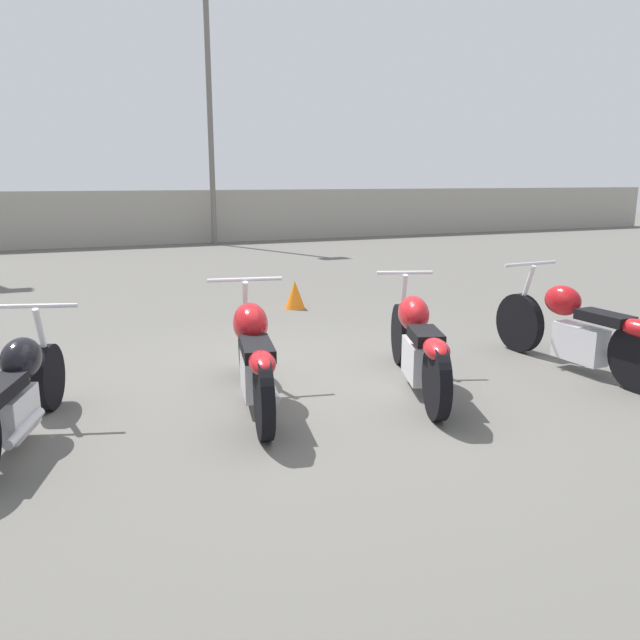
{
  "coord_description": "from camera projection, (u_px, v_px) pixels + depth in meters",
  "views": [
    {
      "loc": [
        -2.15,
        -5.25,
        1.91
      ],
      "look_at": [
        0.0,
        -0.13,
        0.65
      ],
      "focal_mm": 35.0,
      "sensor_mm": 36.0,
      "label": 1
    }
  ],
  "objects": [
    {
      "name": "light_pole_left",
      "position": [
        209.0,
        95.0,
        17.74
      ],
      "size": [
        0.7,
        0.35,
        7.12
      ],
      "color": "slate",
      "rests_on": "ground_plane"
    },
    {
      "name": "motorcycle_slot_3",
      "position": [
        579.0,
        330.0,
        6.25
      ],
      "size": [
        0.71,
        2.22,
        1.03
      ],
      "rotation": [
        0.0,
        0.0,
        0.04
      ],
      "color": "black",
      "rests_on": "ground_plane"
    },
    {
      "name": "motorcycle_slot_0",
      "position": [
        13.0,
        394.0,
        4.5
      ],
      "size": [
        0.84,
        1.89,
        0.93
      ],
      "rotation": [
        0.0,
        0.0,
        -0.31
      ],
      "color": "black",
      "rests_on": "ground_plane"
    },
    {
      "name": "motorcycle_slot_1",
      "position": [
        254.0,
        354.0,
        5.3
      ],
      "size": [
        0.75,
        2.13,
        1.01
      ],
      "rotation": [
        0.0,
        0.0,
        -0.19
      ],
      "color": "black",
      "rests_on": "ground_plane"
    },
    {
      "name": "fence_back",
      "position": [
        135.0,
        218.0,
        18.14
      ],
      "size": [
        40.0,
        0.04,
        1.58
      ],
      "color": "#9E998E",
      "rests_on": "ground_plane"
    },
    {
      "name": "traffic_cone_near",
      "position": [
        295.0,
        295.0,
        9.36
      ],
      "size": [
        0.31,
        0.31,
        0.42
      ],
      "color": "orange",
      "rests_on": "ground_plane"
    },
    {
      "name": "ground_plane",
      "position": [
        315.0,
        383.0,
        5.95
      ],
      "size": [
        60.0,
        60.0,
        0.0
      ],
      "primitive_type": "plane",
      "color": "#5B5954"
    },
    {
      "name": "motorcycle_slot_2",
      "position": [
        418.0,
        343.0,
        5.72
      ],
      "size": [
        0.92,
        2.11,
        1.0
      ],
      "rotation": [
        0.0,
        0.0,
        -0.34
      ],
      "color": "black",
      "rests_on": "ground_plane"
    }
  ]
}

